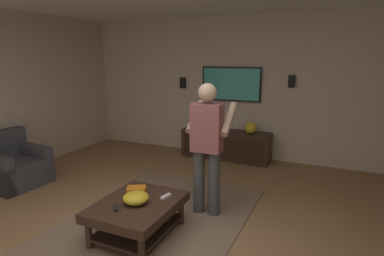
# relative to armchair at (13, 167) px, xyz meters

# --- Properties ---
(wall_back_tv) EXTENTS (0.10, 6.90, 2.69)m
(wall_back_tv) POSITION_rel_armchair_xyz_m (2.93, -2.84, 1.07)
(wall_back_tv) COLOR #BCA893
(wall_back_tv) RESTS_ON ground
(area_rug) EXTENTS (3.15, 2.02, 0.01)m
(area_rug) POSITION_rel_armchair_xyz_m (-0.25, -2.57, -0.27)
(area_rug) COLOR #7A604C
(area_rug) RESTS_ON ground
(armchair) EXTENTS (0.85, 0.86, 0.82)m
(armchair) POSITION_rel_armchair_xyz_m (0.00, 0.00, 0.00)
(armchair) COLOR #38383D
(armchair) RESTS_ON ground
(coffee_table) EXTENTS (1.00, 0.80, 0.40)m
(coffee_table) POSITION_rel_armchair_xyz_m (-0.45, -2.57, 0.02)
(coffee_table) COLOR #332116
(coffee_table) RESTS_ON ground
(media_console) EXTENTS (0.45, 1.70, 0.55)m
(media_console) POSITION_rel_armchair_xyz_m (2.60, -2.56, -0.00)
(media_console) COLOR #332116
(media_console) RESTS_ON ground
(tv) EXTENTS (0.05, 1.17, 0.66)m
(tv) POSITION_rel_armchair_xyz_m (2.84, -2.56, 1.14)
(tv) COLOR black
(person_standing) EXTENTS (0.55, 0.55, 1.64)m
(person_standing) POSITION_rel_armchair_xyz_m (0.36, -3.06, 0.65)
(person_standing) COLOR #3F3F3F
(person_standing) RESTS_ON ground
(bowl) EXTENTS (0.28, 0.28, 0.13)m
(bowl) POSITION_rel_armchair_xyz_m (-0.48, -2.58, 0.18)
(bowl) COLOR gold
(bowl) RESTS_ON coffee_table
(remote_white) EXTENTS (0.16, 0.07, 0.02)m
(remote_white) POSITION_rel_armchair_xyz_m (-0.21, -2.80, 0.13)
(remote_white) COLOR white
(remote_white) RESTS_ON coffee_table
(remote_black) EXTENTS (0.14, 0.13, 0.02)m
(remote_black) POSITION_rel_armchair_xyz_m (-0.67, -2.46, 0.13)
(remote_black) COLOR black
(remote_black) RESTS_ON coffee_table
(book) EXTENTS (0.24, 0.27, 0.04)m
(book) POSITION_rel_armchair_xyz_m (-0.18, -2.38, 0.14)
(book) COLOR orange
(book) RESTS_ON coffee_table
(vase_round) EXTENTS (0.22, 0.22, 0.22)m
(vase_round) POSITION_rel_armchair_xyz_m (2.55, -3.04, 0.38)
(vase_round) COLOR gold
(vase_round) RESTS_ON media_console
(wall_speaker_left) EXTENTS (0.06, 0.12, 0.22)m
(wall_speaker_left) POSITION_rel_armchair_xyz_m (2.85, -3.68, 1.23)
(wall_speaker_left) COLOR black
(wall_speaker_right) EXTENTS (0.06, 0.12, 0.22)m
(wall_speaker_right) POSITION_rel_armchair_xyz_m (2.85, -1.52, 1.13)
(wall_speaker_right) COLOR black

